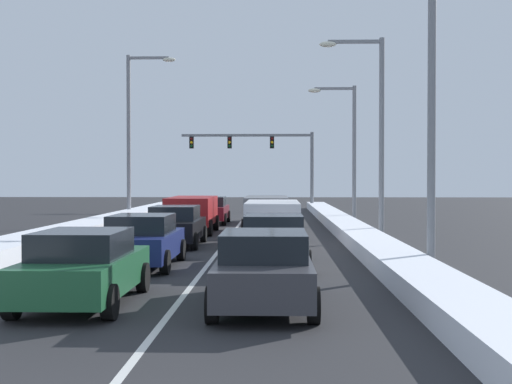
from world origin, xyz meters
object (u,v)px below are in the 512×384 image
sedan_silver_right_lane_second (274,240)px  sedan_tan_right_lane_fifth (267,209)px  sedan_green_center_lane_nearest (84,267)px  traffic_light_gantry (266,151)px  street_lamp_right_mid (373,120)px  suv_red_center_lane_fourth (192,211)px  street_lamp_right_near (419,74)px  sedan_navy_center_lane_second (143,240)px  street_lamp_right_far (347,141)px  sedan_maroon_center_lane_fifth (210,210)px  sedan_charcoal_right_lane_nearest (264,269)px  street_lamp_left_mid (135,125)px  suv_gray_right_lane_fourth (266,211)px  suv_white_right_lane_third (273,219)px  sedan_black_center_lane_third (176,226)px

sedan_silver_right_lane_second → sedan_tan_right_lane_fifth: size_ratio=1.00×
sedan_silver_right_lane_second → sedan_green_center_lane_nearest: same height
traffic_light_gantry → street_lamp_right_mid: size_ratio=1.28×
sedan_tan_right_lane_fifth → traffic_light_gantry: (-0.32, 15.91, 3.96)m
suv_red_center_lane_fourth → street_lamp_right_near: bearing=-59.9°
sedan_navy_center_lane_second → street_lamp_right_far: size_ratio=0.59×
street_lamp_right_far → sedan_maroon_center_lane_fifth: bearing=180.0°
sedan_charcoal_right_lane_nearest → street_lamp_right_near: (4.03, 4.94, 4.54)m
sedan_silver_right_lane_second → street_lamp_left_mid: street_lamp_left_mid is taller
sedan_tan_right_lane_fifth → street_lamp_right_far: size_ratio=0.59×
sedan_charcoal_right_lane_nearest → sedan_tan_right_lane_fifth: bearing=90.6°
suv_red_center_lane_fourth → street_lamp_right_mid: bearing=-23.3°
suv_gray_right_lane_fourth → street_lamp_left_mid: 9.69m
suv_gray_right_lane_fourth → street_lamp_right_mid: size_ratio=0.59×
sedan_charcoal_right_lane_nearest → street_lamp_right_near: 7.83m
sedan_tan_right_lane_fifth → sedan_green_center_lane_nearest: size_ratio=1.00×
sedan_silver_right_lane_second → suv_red_center_lane_fourth: (-3.80, 11.94, 0.25)m
street_lamp_right_near → sedan_charcoal_right_lane_nearest: bearing=-129.2°
traffic_light_gantry → street_lamp_right_near: street_lamp_right_near is taller
sedan_maroon_center_lane_fifth → sedan_navy_center_lane_second: bearing=-90.6°
sedan_silver_right_lane_second → sedan_navy_center_lane_second: bearing=-178.3°
sedan_green_center_lane_nearest → sedan_maroon_center_lane_fifth: bearing=89.4°
suv_white_right_lane_third → sedan_tan_right_lane_fifth: bearing=91.6°
sedan_maroon_center_lane_fifth → street_lamp_right_far: bearing=-0.0°
sedan_black_center_lane_third → traffic_light_gantry: size_ratio=0.42×
sedan_green_center_lane_nearest → suv_red_center_lane_fourth: suv_red_center_lane_fourth is taller
suv_white_right_lane_third → street_lamp_right_near: size_ratio=0.55×
sedan_silver_right_lane_second → street_lamp_right_far: 19.22m
sedan_silver_right_lane_second → suv_red_center_lane_fourth: 12.53m
suv_white_right_lane_third → sedan_maroon_center_lane_fifth: suv_white_right_lane_third is taller
sedan_silver_right_lane_second → street_lamp_left_mid: bearing=113.5°
suv_gray_right_lane_fourth → street_lamp_right_mid: 7.12m
sedan_maroon_center_lane_fifth → street_lamp_left_mid: 6.20m
sedan_black_center_lane_third → suv_red_center_lane_fourth: 5.94m
traffic_light_gantry → sedan_green_center_lane_nearest: bearing=-94.2°
sedan_navy_center_lane_second → sedan_maroon_center_lane_fifth: bearing=89.4°
sedan_tan_right_lane_fifth → street_lamp_right_mid: bearing=-68.1°
sedan_maroon_center_lane_fifth → traffic_light_gantry: traffic_light_gantry is taller
sedan_silver_right_lane_second → street_lamp_left_mid: size_ratio=0.49×
street_lamp_right_far → sedan_silver_right_lane_second: bearing=-102.3°
sedan_black_center_lane_third → street_lamp_left_mid: bearing=108.7°
street_lamp_right_mid → street_lamp_left_mid: size_ratio=0.90×
sedan_maroon_center_lane_fifth → street_lamp_right_near: 21.52m
suv_gray_right_lane_fourth → street_lamp_right_mid: bearing=-42.2°
traffic_light_gantry → street_lamp_right_mid: street_lamp_right_mid is taller
suv_red_center_lane_fourth → sedan_charcoal_right_lane_nearest: bearing=-78.7°
sedan_navy_center_lane_second → traffic_light_gantry: bearing=85.2°
street_lamp_right_near → suv_red_center_lane_fourth: bearing=120.1°
sedan_charcoal_right_lane_nearest → traffic_light_gantry: 42.00m
suv_white_right_lane_third → suv_gray_right_lane_fourth: bearing=92.8°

